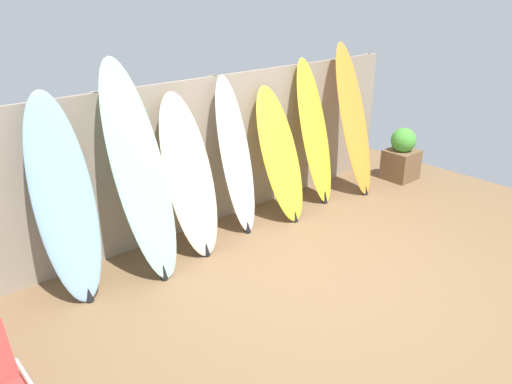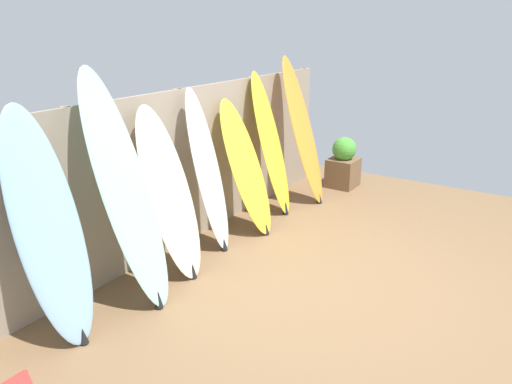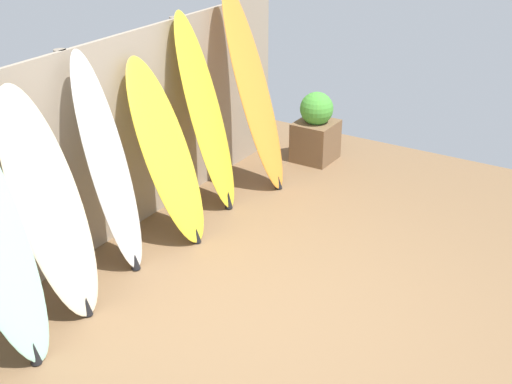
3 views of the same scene
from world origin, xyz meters
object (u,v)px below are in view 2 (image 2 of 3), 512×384
Objects in this scene: planter_box at (343,164)px; surfboard_yellow_4 at (246,168)px; surfboard_cream_2 at (170,195)px; surfboard_white_3 at (208,172)px; surfboard_orange_6 at (303,132)px; surfboard_seafoam_1 at (126,192)px; surfboard_yellow_5 at (271,146)px; surfboard_skyblue_0 at (48,229)px.

surfboard_yellow_4 is at bearing 172.78° from planter_box.
surfboard_white_3 reaches higher than surfboard_cream_2.
surfboard_white_3 is 0.89× the size of surfboard_orange_6.
surfboard_cream_2 reaches higher than planter_box.
surfboard_seafoam_1 is at bearing -174.46° from surfboard_white_3.
surfboard_yellow_5 is at bearing 169.45° from surfboard_orange_6.
surfboard_orange_6 reaches higher than surfboard_yellow_5.
surfboard_yellow_5 is at bearing 0.69° from surfboard_skyblue_0.
surfboard_white_3 is 1.36m from surfboard_yellow_5.
surfboard_yellow_5 is 0.92× the size of surfboard_orange_6.
surfboard_yellow_5 is 0.67m from surfboard_orange_6.
surfboard_cream_2 reaches higher than surfboard_yellow_4.
planter_box is (0.91, -0.25, -0.65)m from surfboard_orange_6.
planter_box is at bearing -15.62° from surfboard_orange_6.
surfboard_seafoam_1 is 3.33m from surfboard_orange_6.
surfboard_seafoam_1 is 1.32m from surfboard_white_3.
surfboard_yellow_5 is at bearing 6.95° from surfboard_yellow_4.
surfboard_seafoam_1 reaches higher than surfboard_yellow_5.
surfboard_skyblue_0 is at bearing 172.35° from surfboard_seafoam_1.
surfboard_white_3 is at bearing 176.87° from surfboard_orange_6.
surfboard_white_3 reaches higher than surfboard_yellow_4.
surfboard_seafoam_1 reaches higher than surfboard_cream_2.
surfboard_yellow_5 is at bearing 0.51° from surfboard_white_3.
surfboard_white_3 is at bearing -179.49° from surfboard_yellow_5.
surfboard_orange_6 is at bearing 0.28° from surfboard_seafoam_1.
surfboard_cream_2 is 3.67m from planter_box.
surfboard_skyblue_0 reaches higher than surfboard_cream_2.
planter_box is at bearing -13.52° from surfboard_yellow_5.
surfboard_white_3 is (2.04, 0.03, -0.05)m from surfboard_skyblue_0.
surfboard_skyblue_0 is at bearing 178.84° from surfboard_orange_6.
surfboard_orange_6 is at bearing -3.13° from surfboard_white_3.
surfboard_cream_2 is at bearing -1.76° from surfboard_skyblue_0.
surfboard_skyblue_0 reaches higher than surfboard_yellow_4.
surfboard_yellow_5 is (2.06, 0.08, 0.07)m from surfboard_cream_2.
surfboard_orange_6 is (2.02, -0.11, 0.11)m from surfboard_white_3.
surfboard_white_3 is at bearing 5.54° from surfboard_seafoam_1.
surfboard_skyblue_0 is 5.01m from planter_box.
surfboard_yellow_5 is at bearing 2.98° from surfboard_seafoam_1.
planter_box is (4.23, -0.24, -0.70)m from surfboard_seafoam_1.
surfboard_skyblue_0 reaches higher than surfboard_white_3.
planter_box is at bearing -4.64° from surfboard_cream_2.
surfboard_yellow_5 is (1.36, 0.01, 0.03)m from surfboard_white_3.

